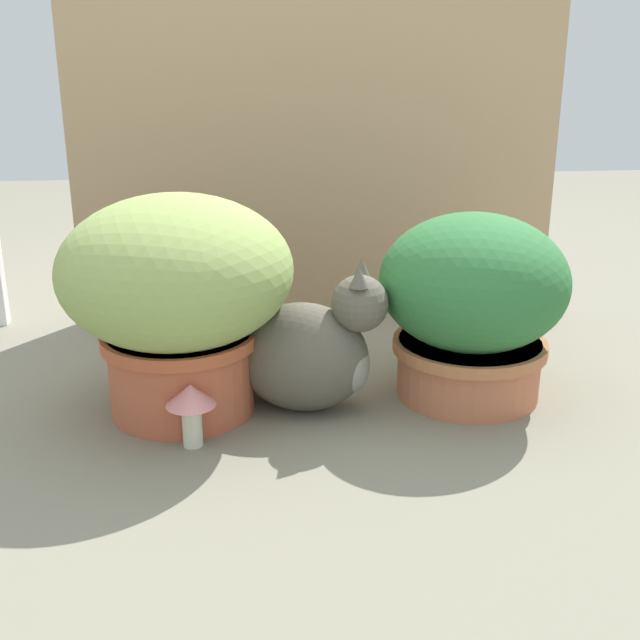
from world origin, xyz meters
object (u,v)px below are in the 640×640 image
at_px(leafy_planter, 472,302).
at_px(mushroom_ornament_pink, 191,402).
at_px(cat, 311,352).
at_px(grass_planter, 177,292).

height_order(leafy_planter, mushroom_ornament_pink, leafy_planter).
bearing_deg(cat, leafy_planter, 5.68).
relative_size(grass_planter, cat, 1.20).
bearing_deg(leafy_planter, mushroom_ornament_pink, -163.67).
height_order(grass_planter, cat, grass_planter).
relative_size(leafy_planter, cat, 1.03).
bearing_deg(leafy_planter, grass_planter, -179.19).
height_order(grass_planter, mushroom_ornament_pink, grass_planter).
relative_size(grass_planter, leafy_planter, 1.17).
bearing_deg(grass_planter, mushroom_ornament_pink, -81.30).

